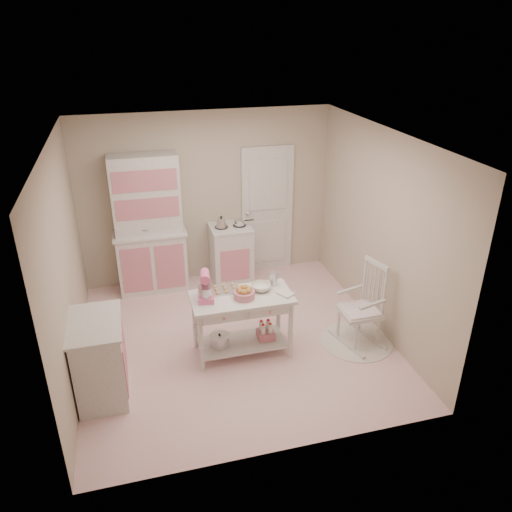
{
  "coord_description": "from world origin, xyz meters",
  "views": [
    {
      "loc": [
        -1.14,
        -5.24,
        3.75
      ],
      "look_at": [
        0.33,
        0.23,
        1.05
      ],
      "focal_mm": 35.0,
      "sensor_mm": 36.0,
      "label": 1
    }
  ],
  "objects_px": {
    "hutch": "(149,225)",
    "stand_mixer": "(205,287)",
    "bread_basket": "(244,295)",
    "work_table": "(242,325)",
    "base_cabinet": "(100,359)",
    "stove": "(231,254)",
    "rocking_chair": "(360,305)"
  },
  "relations": [
    {
      "from": "stove",
      "to": "bread_basket",
      "type": "bearing_deg",
      "value": -97.71
    },
    {
      "from": "base_cabinet",
      "to": "work_table",
      "type": "relative_size",
      "value": 0.77
    },
    {
      "from": "bread_basket",
      "to": "hutch",
      "type": "bearing_deg",
      "value": 115.37
    },
    {
      "from": "hutch",
      "to": "base_cabinet",
      "type": "bearing_deg",
      "value": -107.84
    },
    {
      "from": "hutch",
      "to": "bread_basket",
      "type": "relative_size",
      "value": 8.32
    },
    {
      "from": "base_cabinet",
      "to": "rocking_chair",
      "type": "height_order",
      "value": "rocking_chair"
    },
    {
      "from": "stove",
      "to": "base_cabinet",
      "type": "xyz_separation_m",
      "value": [
        -1.93,
        -2.21,
        0.0
      ]
    },
    {
      "from": "hutch",
      "to": "stove",
      "type": "distance_m",
      "value": 1.33
    },
    {
      "from": "rocking_chair",
      "to": "bread_basket",
      "type": "bearing_deg",
      "value": 160.51
    },
    {
      "from": "work_table",
      "to": "bread_basket",
      "type": "bearing_deg",
      "value": -68.2
    },
    {
      "from": "work_table",
      "to": "stand_mixer",
      "type": "relative_size",
      "value": 3.53
    },
    {
      "from": "hutch",
      "to": "work_table",
      "type": "distance_m",
      "value": 2.23
    },
    {
      "from": "hutch",
      "to": "base_cabinet",
      "type": "xyz_separation_m",
      "value": [
        -0.73,
        -2.26,
        -0.58
      ]
    },
    {
      "from": "stove",
      "to": "rocking_chair",
      "type": "distance_m",
      "value": 2.37
    },
    {
      "from": "bread_basket",
      "to": "stove",
      "type": "bearing_deg",
      "value": 82.29
    },
    {
      "from": "bread_basket",
      "to": "base_cabinet",
      "type": "bearing_deg",
      "value": -170.38
    },
    {
      "from": "base_cabinet",
      "to": "work_table",
      "type": "bearing_deg",
      "value": 11.42
    },
    {
      "from": "stove",
      "to": "stand_mixer",
      "type": "distance_m",
      "value": 2.05
    },
    {
      "from": "hutch",
      "to": "base_cabinet",
      "type": "distance_m",
      "value": 2.45
    },
    {
      "from": "hutch",
      "to": "bread_basket",
      "type": "distance_m",
      "value": 2.2
    },
    {
      "from": "base_cabinet",
      "to": "stand_mixer",
      "type": "xyz_separation_m",
      "value": [
        1.23,
        0.35,
        0.51
      ]
    },
    {
      "from": "stove",
      "to": "base_cabinet",
      "type": "relative_size",
      "value": 1.0
    },
    {
      "from": "hutch",
      "to": "stove",
      "type": "bearing_deg",
      "value": -2.39
    },
    {
      "from": "stove",
      "to": "rocking_chair",
      "type": "relative_size",
      "value": 0.84
    },
    {
      "from": "base_cabinet",
      "to": "stand_mixer",
      "type": "bearing_deg",
      "value": 16.03
    },
    {
      "from": "work_table",
      "to": "rocking_chair",
      "type": "bearing_deg",
      "value": -6.41
    },
    {
      "from": "hutch",
      "to": "work_table",
      "type": "xyz_separation_m",
      "value": [
        0.92,
        -1.93,
        -0.64
      ]
    },
    {
      "from": "work_table",
      "to": "stand_mixer",
      "type": "xyz_separation_m",
      "value": [
        -0.42,
        0.02,
        0.57
      ]
    },
    {
      "from": "stove",
      "to": "stand_mixer",
      "type": "height_order",
      "value": "stand_mixer"
    },
    {
      "from": "stand_mixer",
      "to": "bread_basket",
      "type": "height_order",
      "value": "stand_mixer"
    },
    {
      "from": "stove",
      "to": "base_cabinet",
      "type": "bearing_deg",
      "value": -131.08
    },
    {
      "from": "hutch",
      "to": "stand_mixer",
      "type": "height_order",
      "value": "hutch"
    }
  ]
}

